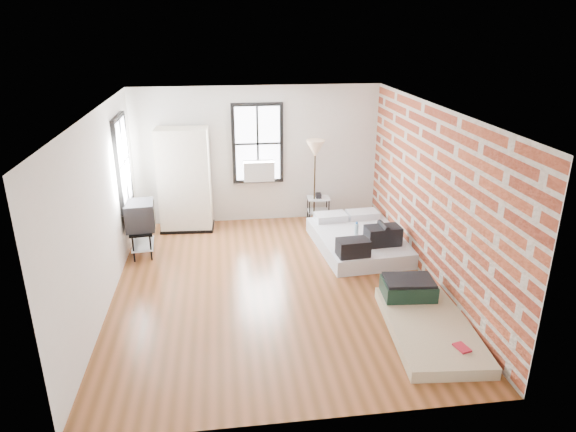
{
  "coord_description": "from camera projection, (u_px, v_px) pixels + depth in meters",
  "views": [
    {
      "loc": [
        -0.74,
        -7.25,
        3.97
      ],
      "look_at": [
        0.27,
        0.3,
        1.07
      ],
      "focal_mm": 32.0,
      "sensor_mm": 36.0,
      "label": 1
    }
  ],
  "objects": [
    {
      "name": "side_table",
      "position": [
        318.0,
        203.0,
        10.75
      ],
      "size": [
        0.48,
        0.39,
        0.61
      ],
      "rotation": [
        0.0,
        0.0,
        -0.05
      ],
      "color": "black",
      "rests_on": "ground"
    },
    {
      "name": "mattress_bare",
      "position": [
        424.0,
        318.0,
        7.09
      ],
      "size": [
        1.23,
        2.11,
        0.44
      ],
      "rotation": [
        0.0,
        0.0,
        -0.08
      ],
      "color": "#BDAE88",
      "rests_on": "ground"
    },
    {
      "name": "floor_lamp",
      "position": [
        315.0,
        153.0,
        10.28
      ],
      "size": [
        0.38,
        0.38,
        1.75
      ],
      "color": "black",
      "rests_on": "ground"
    },
    {
      "name": "mattress_main",
      "position": [
        361.0,
        240.0,
        9.49
      ],
      "size": [
        1.71,
        2.22,
        0.67
      ],
      "rotation": [
        0.0,
        0.0,
        0.08
      ],
      "color": "white",
      "rests_on": "ground"
    },
    {
      "name": "wardrobe",
      "position": [
        185.0,
        180.0,
        10.13
      ],
      "size": [
        1.08,
        0.66,
        2.06
      ],
      "rotation": [
        0.0,
        0.0,
        -0.05
      ],
      "color": "black",
      "rests_on": "ground"
    },
    {
      "name": "tv_stand",
      "position": [
        140.0,
        217.0,
        9.08
      ],
      "size": [
        0.54,
        0.74,
        1.0
      ],
      "rotation": [
        0.0,
        0.0,
        0.09
      ],
      "color": "black",
      "rests_on": "ground"
    },
    {
      "name": "ground",
      "position": [
        274.0,
        286.0,
        8.22
      ],
      "size": [
        6.0,
        6.0,
        0.0
      ],
      "primitive_type": "plane",
      "color": "brown",
      "rests_on": "ground"
    },
    {
      "name": "room_shell",
      "position": [
        285.0,
        175.0,
        7.97
      ],
      "size": [
        5.02,
        6.02,
        2.8
      ],
      "color": "silver",
      "rests_on": "ground"
    }
  ]
}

